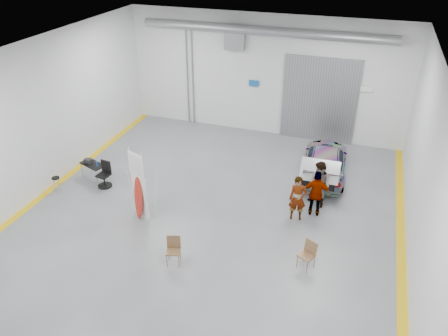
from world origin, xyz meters
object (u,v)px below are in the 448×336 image
(folding_chair_far, at_px, (306,260))
(surfboard_display, at_px, (140,192))
(person_b, at_px, (319,185))
(person_c, at_px, (316,194))
(person_a, at_px, (298,198))
(office_chair, at_px, (105,176))
(folding_chair_near, at_px, (174,256))
(shop_stool, at_px, (57,184))
(sedan_car, at_px, (325,161))
(work_table, at_px, (92,164))

(folding_chair_far, bearing_deg, surfboard_display, -159.48)
(person_b, distance_m, person_c, 0.66)
(person_a, xyz_separation_m, folding_chair_far, (0.78, -2.53, -0.58))
(office_chair, bearing_deg, person_c, 12.65)
(folding_chair_near, xyz_separation_m, shop_stool, (-6.32, 2.41, 0.03))
(surfboard_display, distance_m, shop_stool, 4.33)
(folding_chair_near, distance_m, folding_chair_far, 4.24)
(shop_stool, bearing_deg, person_c, 9.71)
(person_a, xyz_separation_m, folding_chair_near, (-3.30, -3.70, -0.59))
(sedan_car, bearing_deg, folding_chair_near, 58.58)
(sedan_car, bearing_deg, person_c, 87.38)
(person_b, xyz_separation_m, folding_chair_near, (-3.92, -4.82, -0.64))
(folding_chair_near, bearing_deg, person_b, 33.57)
(shop_stool, bearing_deg, folding_chair_far, -6.85)
(person_b, relative_size, surfboard_display, 0.65)
(folding_chair_near, distance_m, office_chair, 5.79)
(person_b, distance_m, surfboard_display, 6.72)
(person_c, bearing_deg, office_chair, -0.15)
(office_chair, bearing_deg, sedan_car, 32.48)
(surfboard_display, bearing_deg, shop_stool, -164.08)
(person_b, bearing_deg, folding_chair_near, -96.40)
(person_a, xyz_separation_m, person_c, (0.61, 0.46, 0.04))
(surfboard_display, bearing_deg, work_table, 174.08)
(folding_chair_far, bearing_deg, folding_chair_near, -137.13)
(shop_stool, height_order, work_table, work_table)
(surfboard_display, xyz_separation_m, shop_stool, (-4.21, 0.55, -0.84))
(office_chair, bearing_deg, folding_chair_far, -6.75)
(sedan_car, distance_m, person_b, 2.55)
(person_b, xyz_separation_m, work_table, (-9.42, -1.05, -0.22))
(folding_chair_far, xyz_separation_m, shop_stool, (-10.39, 1.25, 0.02))
(person_c, height_order, folding_chair_far, person_c)
(surfboard_display, bearing_deg, person_c, 44.32)
(folding_chair_far, bearing_deg, person_c, 120.20)
(sedan_car, relative_size, person_b, 2.38)
(folding_chair_far, bearing_deg, sedan_car, 119.17)
(person_b, xyz_separation_m, shop_stool, (-10.23, -2.41, -0.62))
(person_c, bearing_deg, surfboard_display, 15.78)
(person_a, distance_m, person_c, 0.76)
(person_a, xyz_separation_m, shop_stool, (-9.62, -1.29, -0.56))
(surfboard_display, xyz_separation_m, office_chair, (-2.57, 1.55, -0.68))
(person_b, height_order, folding_chair_far, person_b)
(person_a, xyz_separation_m, person_b, (0.62, 1.12, 0.06))
(shop_stool, bearing_deg, folding_chair_near, -20.89)
(person_b, relative_size, folding_chair_far, 1.98)
(folding_chair_near, bearing_deg, shop_stool, 141.81)
(folding_chair_near, relative_size, folding_chair_far, 0.99)
(person_c, relative_size, shop_stool, 2.87)
(shop_stool, relative_size, work_table, 0.51)
(sedan_car, xyz_separation_m, person_c, (0.07, -3.19, 0.27))
(person_c, relative_size, folding_chair_far, 1.95)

